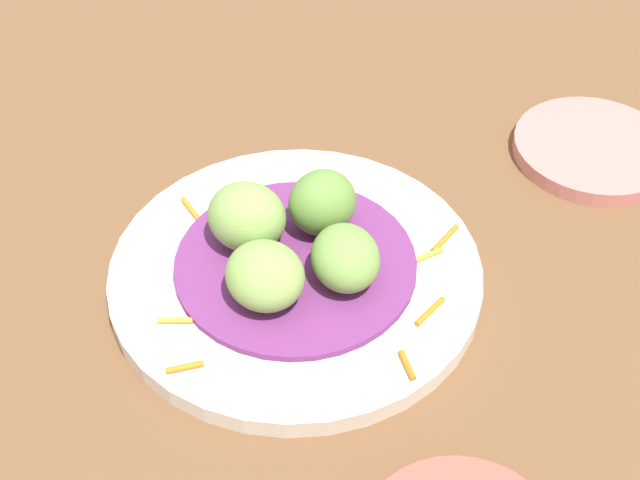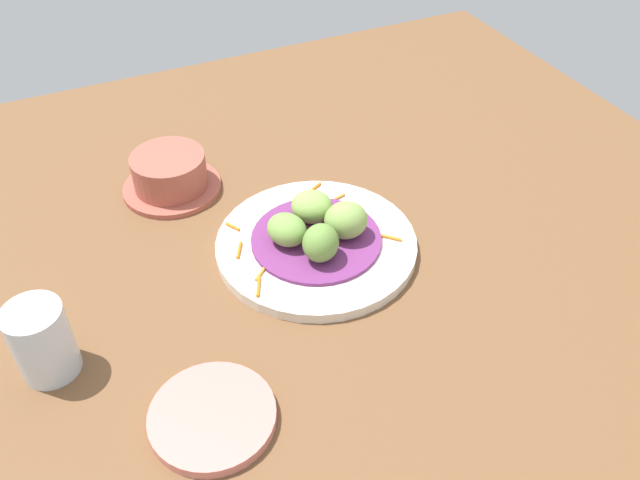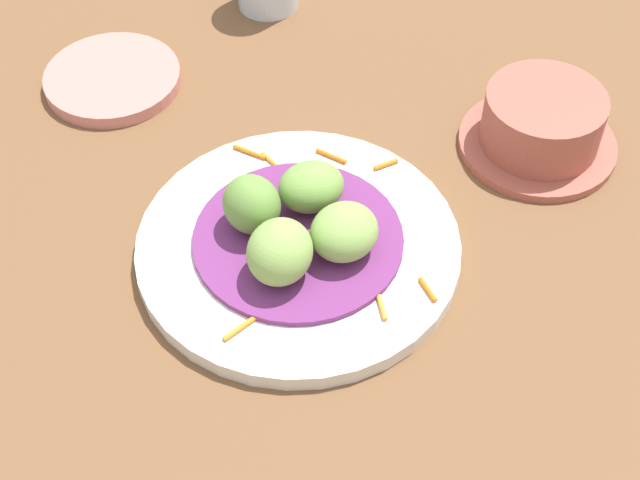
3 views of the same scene
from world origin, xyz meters
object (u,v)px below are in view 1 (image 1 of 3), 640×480
object	(u,v)px
guac_scoop_right	(345,260)
side_plate_small	(593,149)
guac_scoop_left	(247,217)
main_plate	(296,273)
guac_scoop_back	(322,203)
guac_scoop_center	(265,276)

from	to	relation	value
guac_scoop_right	side_plate_small	xyz separation A→B (cm)	(-16.26, -19.73, -3.25)
guac_scoop_left	side_plate_small	bearing A→B (deg)	-143.06
main_plate	side_plate_small	size ratio (longest dim) A/B	2.01
guac_scoop_back	side_plate_small	xyz separation A→B (cm)	(-18.79, -15.09, -3.69)
main_plate	side_plate_small	bearing A→B (deg)	-136.74
guac_scoop_back	main_plate	bearing A→B (deg)	73.57
side_plate_small	guac_scoop_right	bearing A→B (deg)	50.51
main_plate	guac_scoop_left	xyz separation A→B (cm)	(3.58, -1.06, 3.59)
guac_scoop_left	side_plate_small	world-z (taller)	guac_scoop_left
guac_scoop_center	guac_scoop_right	xyz separation A→B (cm)	(-4.64, -2.53, -0.07)
guac_scoop_right	guac_scoop_back	world-z (taller)	guac_scoop_back
guac_scoop_left	guac_scoop_right	world-z (taller)	guac_scoop_left
guac_scoop_left	guac_scoop_right	bearing A→B (deg)	163.57
guac_scoop_right	guac_scoop_back	bearing A→B (deg)	-61.43
guac_scoop_left	guac_scoop_center	xyz separation A→B (cm)	(-2.53, 4.64, -0.36)
main_plate	side_plate_small	distance (cm)	27.25
guac_scoop_right	side_plate_small	bearing A→B (deg)	-129.49
guac_scoop_right	guac_scoop_center	bearing A→B (deg)	28.57
main_plate	guac_scoop_back	xyz separation A→B (cm)	(-1.06, -3.58, 3.59)
guac_scoop_left	side_plate_small	xyz separation A→B (cm)	(-23.43, -17.62, -3.68)
guac_scoop_back	side_plate_small	size ratio (longest dim) A/B	0.38
main_plate	side_plate_small	world-z (taller)	main_plate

